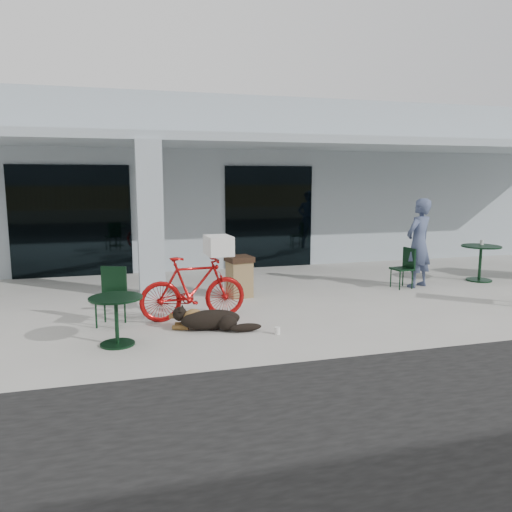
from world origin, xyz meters
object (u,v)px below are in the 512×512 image
object	(u,v)px
trash_receptacle	(239,277)
bicycle	(193,288)
cafe_chair_far_b	(402,268)
cafe_table_far	(480,263)
dog	(211,318)
cafe_chair_near	(110,297)
cafe_table_near	(117,321)
person	(419,243)

from	to	relation	value
trash_receptacle	bicycle	bearing A→B (deg)	-129.19
bicycle	cafe_chair_far_b	xyz separation A→B (m)	(4.75, 1.23, -0.10)
bicycle	cafe_table_far	world-z (taller)	bicycle
cafe_chair_far_b	cafe_table_far	bearing A→B (deg)	90.19
dog	trash_receptacle	world-z (taller)	trash_receptacle
cafe_chair_near	trash_receptacle	world-z (taller)	cafe_chair_near
cafe_table_far	cafe_chair_far_b	size ratio (longest dim) A/B	1.01
cafe_table_near	cafe_table_far	size ratio (longest dim) A/B	0.85
dog	person	world-z (taller)	person
bicycle	dog	world-z (taller)	bicycle
trash_receptacle	cafe_chair_far_b	bearing A→B (deg)	-2.73
bicycle	trash_receptacle	bearing A→B (deg)	-43.09
cafe_table_near	cafe_chair_far_b	distance (m)	6.41
bicycle	cafe_chair_near	distance (m)	1.35
person	cafe_chair_near	bearing A→B (deg)	-12.81
cafe_chair_near	cafe_table_far	bearing A→B (deg)	31.37
cafe_chair_far_b	trash_receptacle	bearing A→B (deg)	-97.99
cafe_table_near	dog	bearing A→B (deg)	14.24
cafe_table_near	cafe_chair_far_b	size ratio (longest dim) A/B	0.86
cafe_table_near	cafe_chair_near	world-z (taller)	cafe_chair_near
bicycle	cafe_table_near	bearing A→B (deg)	125.12
dog	trash_receptacle	distance (m)	2.29
dog	cafe_chair_far_b	size ratio (longest dim) A/B	1.24
cafe_table_far	trash_receptacle	world-z (taller)	same
cafe_chair_far_b	cafe_table_near	bearing A→B (deg)	-74.73
cafe_chair_near	trash_receptacle	distance (m)	2.86
cafe_chair_near	trash_receptacle	size ratio (longest dim) A/B	1.14
cafe_chair_far_b	trash_receptacle	world-z (taller)	cafe_chair_far_b
cafe_chair_near	trash_receptacle	bearing A→B (deg)	50.79
cafe_chair_near	cafe_chair_far_b	world-z (taller)	cafe_chair_near
cafe_chair_near	dog	bearing A→B (deg)	-1.87
person	trash_receptacle	distance (m)	4.05
cafe_table_far	cafe_chair_near	bearing A→B (deg)	-170.19
cafe_chair_near	cafe_table_far	xyz separation A→B (m)	(8.29, 1.43, -0.06)
person	bicycle	bearing A→B (deg)	-10.00
dog	cafe_chair_near	xyz separation A→B (m)	(-1.52, 0.66, 0.29)
dog	person	size ratio (longest dim) A/B	0.56
dog	cafe_table_far	size ratio (longest dim) A/B	1.24
bicycle	cafe_chair_near	size ratio (longest dim) A/B	1.91
dog	cafe_chair_far_b	world-z (taller)	cafe_chair_far_b
cafe_table_near	person	distance (m)	6.83
cafe_table_near	cafe_table_far	world-z (taller)	cafe_table_far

